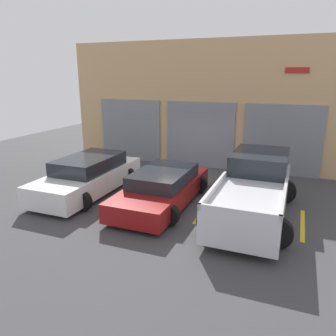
% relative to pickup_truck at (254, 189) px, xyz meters
% --- Properties ---
extents(ground_plane, '(28.00, 28.00, 0.00)m').
position_rel_pickup_truck_xyz_m(ground_plane, '(-2.90, 1.67, -0.80)').
color(ground_plane, '#3D3D3F').
extents(shophouse_building, '(13.39, 0.68, 5.64)m').
position_rel_pickup_truck_xyz_m(shophouse_building, '(-2.91, 4.95, 1.95)').
color(shophouse_building, tan).
rests_on(shophouse_building, ground).
extents(pickup_truck, '(2.44, 5.17, 1.71)m').
position_rel_pickup_truck_xyz_m(pickup_truck, '(0.00, 0.00, 0.00)').
color(pickup_truck, silver).
rests_on(pickup_truck, ground).
extents(sedan_white, '(2.20, 4.74, 1.32)m').
position_rel_pickup_truck_xyz_m(sedan_white, '(-5.79, -0.27, -0.18)').
color(sedan_white, white).
rests_on(sedan_white, ground).
extents(sedan_side, '(2.23, 4.71, 1.14)m').
position_rel_pickup_truck_xyz_m(sedan_side, '(-2.90, -0.27, -0.25)').
color(sedan_side, maroon).
rests_on(sedan_side, ground).
extents(parking_stripe_far_left, '(0.12, 2.20, 0.01)m').
position_rel_pickup_truck_xyz_m(parking_stripe_far_left, '(-7.24, -0.29, -0.80)').
color(parking_stripe_far_left, gold).
rests_on(parking_stripe_far_left, ground).
extents(parking_stripe_left, '(0.12, 2.20, 0.01)m').
position_rel_pickup_truck_xyz_m(parking_stripe_left, '(-4.34, -0.29, -0.80)').
color(parking_stripe_left, gold).
rests_on(parking_stripe_left, ground).
extents(parking_stripe_centre, '(0.12, 2.20, 0.01)m').
position_rel_pickup_truck_xyz_m(parking_stripe_centre, '(-1.45, -0.29, -0.80)').
color(parking_stripe_centre, gold).
rests_on(parking_stripe_centre, ground).
extents(parking_stripe_right, '(0.12, 2.20, 0.01)m').
position_rel_pickup_truck_xyz_m(parking_stripe_right, '(1.45, -0.29, -0.80)').
color(parking_stripe_right, gold).
rests_on(parking_stripe_right, ground).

